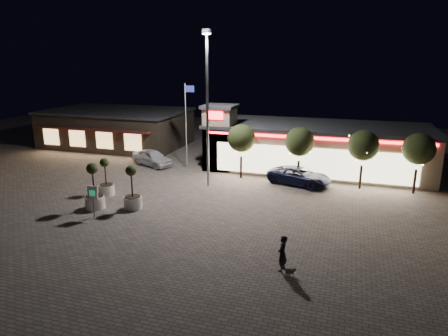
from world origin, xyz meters
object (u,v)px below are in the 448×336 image
(valet_sign, at_px, (93,196))
(planter_left, at_px, (106,184))
(pedestrian, at_px, (282,253))
(planter_mid, at_px, (94,195))
(white_sedan, at_px, (152,158))
(pickup_truck, at_px, (299,176))

(valet_sign, bearing_deg, planter_left, 113.45)
(pedestrian, distance_m, planter_left, 16.55)
(pedestrian, height_order, planter_left, planter_left)
(planter_mid, relative_size, valet_sign, 1.51)
(planter_left, relative_size, planter_mid, 0.88)
(planter_mid, bearing_deg, pedestrian, -17.89)
(pedestrian, relative_size, planter_mid, 0.56)
(pedestrian, relative_size, planter_left, 0.63)
(planter_left, bearing_deg, white_sedan, 94.76)
(pickup_truck, xyz_separation_m, valet_sign, (-12.03, -11.38, 0.80))
(pickup_truck, distance_m, valet_sign, 16.58)
(planter_left, distance_m, planter_mid, 2.92)
(pedestrian, bearing_deg, planter_mid, -97.48)
(pickup_truck, distance_m, pedestrian, 14.50)
(planter_left, xyz_separation_m, planter_mid, (0.90, -2.77, 0.12))
(pickup_truck, distance_m, white_sedan, 14.72)
(planter_left, bearing_deg, valet_sign, -66.55)
(planter_mid, bearing_deg, valet_sign, -57.17)
(pedestrian, xyz_separation_m, planter_mid, (-13.96, 4.51, 0.10))
(valet_sign, bearing_deg, pickup_truck, 43.43)
(white_sedan, distance_m, planter_left, 9.05)
(pickup_truck, distance_m, planter_left, 15.60)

